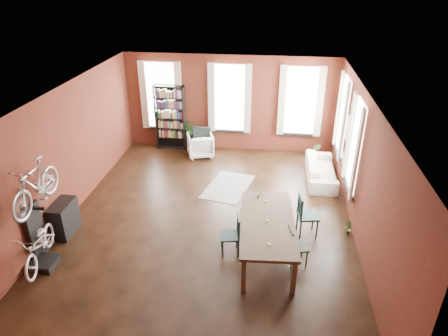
% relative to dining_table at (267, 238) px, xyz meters
% --- Properties ---
extents(room, '(9.00, 9.04, 3.22)m').
position_rel_dining_table_xyz_m(room, '(-1.22, 1.71, 1.71)').
color(room, black).
rests_on(room, ground).
extents(dining_table, '(1.31, 2.58, 0.85)m').
position_rel_dining_table_xyz_m(dining_table, '(0.00, 0.00, 0.00)').
color(dining_table, '#4D3F2E').
rests_on(dining_table, ground).
extents(dining_chair_a, '(0.50, 0.50, 0.91)m').
position_rel_dining_table_xyz_m(dining_chair_a, '(-0.79, -0.05, 0.03)').
color(dining_chair_a, '#183535').
rests_on(dining_chair_a, ground).
extents(dining_chair_b, '(0.51, 0.51, 0.94)m').
position_rel_dining_table_xyz_m(dining_chair_b, '(-0.40, 1.12, 0.04)').
color(dining_chair_b, black).
rests_on(dining_chair_b, ground).
extents(dining_chair_c, '(0.49, 0.49, 0.87)m').
position_rel_dining_table_xyz_m(dining_chair_c, '(0.66, -0.21, 0.01)').
color(dining_chair_c, black).
rests_on(dining_chair_c, ground).
extents(dining_chair_d, '(0.54, 0.54, 1.02)m').
position_rel_dining_table_xyz_m(dining_chair_d, '(0.92, 0.88, 0.08)').
color(dining_chair_d, '#173433').
rests_on(dining_chair_d, ground).
extents(bookshelf, '(1.00, 0.32, 2.20)m').
position_rel_dining_table_xyz_m(bookshelf, '(-3.47, 5.39, 0.67)').
color(bookshelf, black).
rests_on(bookshelf, ground).
extents(white_armchair, '(1.01, 0.97, 0.83)m').
position_rel_dining_table_xyz_m(white_armchair, '(-2.36, 4.85, -0.01)').
color(white_armchair, silver).
rests_on(white_armchair, ground).
extents(cream_sofa, '(0.61, 2.08, 0.81)m').
position_rel_dining_table_xyz_m(cream_sofa, '(1.48, 3.69, -0.02)').
color(cream_sofa, beige).
rests_on(cream_sofa, ground).
extents(striped_rug, '(1.46, 1.96, 0.01)m').
position_rel_dining_table_xyz_m(striped_rug, '(-1.19, 2.86, -0.42)').
color(striped_rug, black).
rests_on(striped_rug, ground).
extents(bike_trainer, '(0.52, 0.52, 0.15)m').
position_rel_dining_table_xyz_m(bike_trainer, '(-4.65, -1.01, -0.35)').
color(bike_trainer, black).
rests_on(bike_trainer, ground).
extents(bike_wall_rack, '(0.16, 0.60, 1.30)m').
position_rel_dining_table_xyz_m(bike_wall_rack, '(-4.87, -0.71, 0.22)').
color(bike_wall_rack, black).
rests_on(bike_wall_rack, ground).
extents(console_table, '(0.40, 0.80, 0.80)m').
position_rel_dining_table_xyz_m(console_table, '(-4.75, 0.19, -0.03)').
color(console_table, black).
rests_on(console_table, ground).
extents(plant_stand, '(0.30, 0.30, 0.52)m').
position_rel_dining_table_xyz_m(plant_stand, '(-2.81, 5.39, -0.17)').
color(plant_stand, black).
rests_on(plant_stand, ground).
extents(plant_by_sofa, '(0.43, 0.69, 0.29)m').
position_rel_dining_table_xyz_m(plant_by_sofa, '(1.37, 4.85, -0.28)').
color(plant_by_sofa, '#2B5120').
rests_on(plant_by_sofa, ground).
extents(plant_small, '(0.38, 0.39, 0.13)m').
position_rel_dining_table_xyz_m(plant_small, '(1.90, 1.00, -0.36)').
color(plant_small, '#265221').
rests_on(plant_small, ground).
extents(bicycle_floor, '(0.72, 0.94, 1.60)m').
position_rel_dining_table_xyz_m(bicycle_floor, '(-4.62, -1.03, 0.52)').
color(bicycle_floor, beige).
rests_on(bicycle_floor, bike_trainer).
extents(bicycle_hung, '(0.47, 1.00, 1.66)m').
position_rel_dining_table_xyz_m(bicycle_hung, '(-4.62, -0.71, 1.70)').
color(bicycle_hung, '#A5A8AD').
rests_on(bicycle_hung, bike_wall_rack).
extents(plant_on_stand, '(0.58, 0.61, 0.40)m').
position_rel_dining_table_xyz_m(plant_on_stand, '(-2.81, 5.39, 0.29)').
color(plant_on_stand, '#255722').
rests_on(plant_on_stand, plant_stand).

